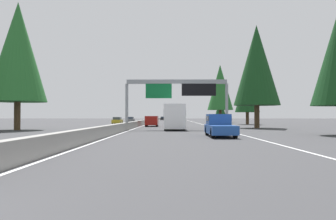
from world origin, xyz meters
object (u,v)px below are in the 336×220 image
Objects in this scene: minivan_mid_left at (152,121)px; conifer_right_far at (220,87)px; conifer_right_near at (257,65)px; oncoming_near at (117,121)px; conifer_right_mid at (247,91)px; conifer_right_distant at (220,106)px; bus_distant_a at (174,116)px; sedan_mid_center at (163,118)px; conifer_left_near at (18,52)px; oncoming_far at (131,120)px; sign_gantry_overhead at (178,90)px; pickup_far_center at (219,125)px.

conifer_right_far is at bearing -28.28° from minivan_mid_left.
conifer_right_near is at bearing 179.23° from conifer_right_far.
oncoming_near is 28.24m from conifer_right_mid.
conifer_right_distant reaches higher than minivan_mid_left.
conifer_right_mid is at bearing -33.14° from bus_distant_a.
conifer_right_near is (-7.59, -15.17, 7.89)m from minivan_mid_left.
minivan_mid_left is at bearing -179.89° from sedan_mid_center.
conifer_right_mid is 52.60m from conifer_right_distant.
oncoming_near is 35.43m from conifer_right_near.
conifer_left_near reaches higher than conifer_right_distant.
conifer_right_mid is (12.22, -18.53, 5.87)m from minivan_mid_left.
conifer_right_mid is 43.11m from conifer_left_near.
conifer_right_near is (-25.03, -23.71, 8.16)m from oncoming_near.
conifer_left_near is at bearing 100.76° from bus_distant_a.
conifer_right_far is at bearing 171.16° from conifer_right_distant.
oncoming_far is 0.30× the size of conifer_right_far.
conifer_right_near is at bearing -74.95° from bus_distant_a.
sign_gantry_overhead reaches higher than sedan_mid_center.
conifer_right_near is (18.51, -8.03, 7.93)m from pickup_far_center.
minivan_mid_left reaches higher than oncoming_near.
sign_gantry_overhead is 2.54× the size of minivan_mid_left.
sign_gantry_overhead is 92.72m from sedan_mid_center.
sign_gantry_overhead is 4.09m from bus_distant_a.
conifer_right_distant is (77.95, -17.20, 0.34)m from sign_gantry_overhead.
conifer_right_far is 0.95× the size of conifer_left_near.
conifer_right_near is 1.29× the size of conifer_right_mid.
minivan_mid_left is 1.14× the size of oncoming_near.
minivan_mid_left is at bearing 26.07° from oncoming_near.
conifer_right_mid reaches higher than conifer_right_distant.
oncoming_far is 27.73m from conifer_right_far.
bus_distant_a is at bearing 166.83° from conifer_right_distant.
oncoming_near is at bearing 26.07° from minivan_mid_left.
conifer_left_near is at bearing 155.18° from conifer_right_distant.
conifer_right_near is 0.99× the size of conifer_right_far.
pickup_far_center reaches higher than oncoming_near.
conifer_left_near is (-31.75, 6.81, 8.76)m from oncoming_near.
conifer_left_near reaches higher than minivan_mid_left.
conifer_right_distant is at bearing 129.72° from oncoming_far.
oncoming_far is at bearing -7.28° from conifer_left_near.
conifer_left_near is (-26.53, 33.88, 2.62)m from conifer_right_mid.
conifer_right_distant reaches higher than pickup_far_center.
conifer_right_mid reaches higher than pickup_far_center.
sign_gantry_overhead is at bearing -169.71° from bus_distant_a.
conifer_right_far reaches higher than conifer_right_near.
conifer_right_near is 31.26m from conifer_left_near.
oncoming_far is (53.37, 12.40, -4.23)m from sign_gantry_overhead.
bus_distant_a is 77.56m from conifer_right_distant.
oncoming_near is at bearing 22.25° from sign_gantry_overhead.
conifer_right_near is at bearing 170.38° from conifer_right_mid.
oncoming_far is (22.70, -0.14, 0.00)m from oncoming_near.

